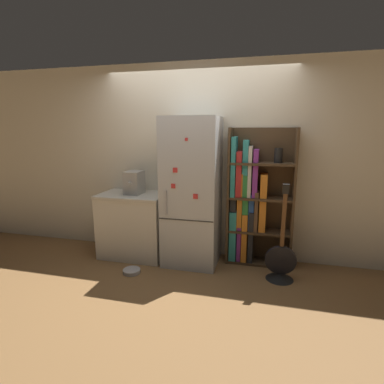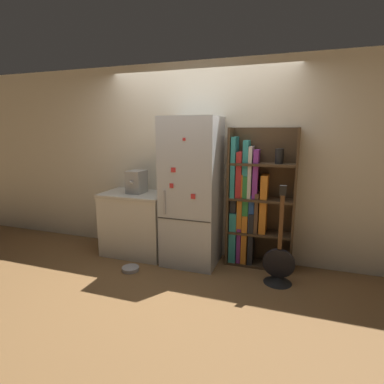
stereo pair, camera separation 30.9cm
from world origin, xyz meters
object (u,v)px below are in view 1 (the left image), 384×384
refrigerator (192,192)px  guitar (280,266)px  espresso_machine (134,183)px  pet_bowl (132,271)px  bookshelf (252,202)px

refrigerator → guitar: (1.13, -0.24, -0.78)m
espresso_machine → pet_bowl: (0.18, -0.55, -1.00)m
guitar → espresso_machine: bearing=172.1°
refrigerator → pet_bowl: refrigerator is taller
espresso_machine → guitar: (1.94, -0.27, -0.86)m
espresso_machine → pet_bowl: espresso_machine is taller
guitar → pet_bowl: bearing=-171.1°
bookshelf → pet_bowl: 1.74m
refrigerator → pet_bowl: (-0.64, -0.52, -0.92)m
bookshelf → espresso_machine: bearing=-174.4°
espresso_machine → guitar: bearing=-7.9°
refrigerator → bookshelf: (0.75, 0.19, -0.13)m
pet_bowl → guitar: bearing=8.9°
guitar → pet_bowl: 1.79m
refrigerator → espresso_machine: 0.82m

